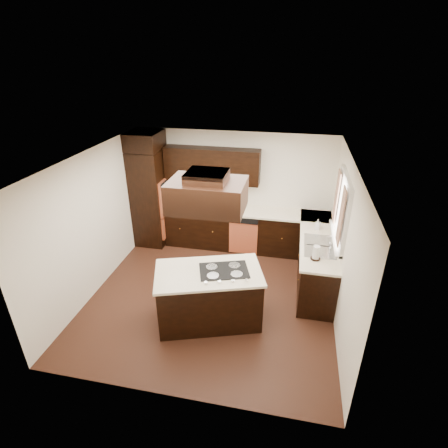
{
  "coord_description": "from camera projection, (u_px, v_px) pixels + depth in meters",
  "views": [
    {
      "loc": [
        1.24,
        -4.91,
        3.97
      ],
      "look_at": [
        0.1,
        0.6,
        1.15
      ],
      "focal_mm": 28.0,
      "sensor_mm": 36.0,
      "label": 1
    }
  ],
  "objects": [
    {
      "name": "island_top",
      "position": [
        209.0,
        273.0,
        5.35
      ],
      "size": [
        1.83,
        1.38,
        0.04
      ],
      "primitive_type": "cube",
      "rotation": [
        0.0,
        0.0,
        0.32
      ],
      "color": "#F9ECCD",
      "rests_on": "island"
    },
    {
      "name": "curtain_left",
      "position": [
        341.0,
        217.0,
        5.28
      ],
      "size": [
        0.02,
        0.34,
        0.9
      ],
      "primitive_type": "cube",
      "color": "beige",
      "rests_on": "wall_right"
    },
    {
      "name": "upper_cabinets",
      "position": [
        212.0,
        165.0,
        7.25
      ],
      "size": [
        2.0,
        0.34,
        0.72
      ],
      "primitive_type": "cube",
      "color": "black",
      "rests_on": "wall_back"
    },
    {
      "name": "window_frame",
      "position": [
        342.0,
        209.0,
        5.66
      ],
      "size": [
        0.06,
        1.32,
        1.12
      ],
      "primitive_type": "cube",
      "color": "silver",
      "rests_on": "wall_right"
    },
    {
      "name": "countertop_back",
      "position": [
        232.0,
        210.0,
        7.45
      ],
      "size": [
        2.93,
        0.63,
        0.04
      ],
      "primitive_type": "cube",
      "color": "#F9ECCD",
      "rests_on": "base_cabinets_back"
    },
    {
      "name": "blender_pitcher",
      "position": [
        176.0,
        196.0,
        7.51
      ],
      "size": [
        0.13,
        0.13,
        0.26
      ],
      "primitive_type": "cone",
      "color": "silver",
      "rests_on": "blender_base"
    },
    {
      "name": "sink_rim",
      "position": [
        319.0,
        246.0,
        6.04
      ],
      "size": [
        0.52,
        0.84,
        0.01
      ],
      "primitive_type": "cube",
      "color": "silver",
      "rests_on": "countertop_right"
    },
    {
      "name": "wall_back",
      "position": [
        234.0,
        189.0,
        7.58
      ],
      "size": [
        4.2,
        0.02,
        2.5
      ],
      "primitive_type": "cube",
      "color": "white",
      "rests_on": "ground"
    },
    {
      "name": "mixing_bowl",
      "position": [
        186.0,
        205.0,
        7.58
      ],
      "size": [
        0.25,
        0.25,
        0.06
      ],
      "primitive_type": "imported",
      "rotation": [
        0.0,
        0.0,
        0.06
      ],
      "color": "silver",
      "rests_on": "countertop_back"
    },
    {
      "name": "soap_bottle",
      "position": [
        318.0,
        224.0,
        6.56
      ],
      "size": [
        0.11,
        0.11,
        0.2
      ],
      "primitive_type": "imported",
      "rotation": [
        0.0,
        0.0,
        -0.25
      ],
      "color": "silver",
      "rests_on": "countertop_right"
    },
    {
      "name": "wall_front",
      "position": [
        166.0,
        322.0,
        3.89
      ],
      "size": [
        4.2,
        0.02,
        2.5
      ],
      "primitive_type": "cube",
      "color": "white",
      "rests_on": "ground"
    },
    {
      "name": "ceiling",
      "position": [
        209.0,
        159.0,
        5.17
      ],
      "size": [
        4.2,
        4.2,
        0.02
      ],
      "primitive_type": "cube",
      "color": "white",
      "rests_on": "ground"
    },
    {
      "name": "range_hood",
      "position": [
        207.0,
        195.0,
        4.83
      ],
      "size": [
        1.05,
        0.72,
        0.42
      ],
      "primitive_type": "cube",
      "color": "black",
      "rests_on": "ceiling"
    },
    {
      "name": "blender_base",
      "position": [
        177.0,
        203.0,
        7.59
      ],
      "size": [
        0.15,
        0.15,
        0.1
      ],
      "primitive_type": "cylinder",
      "color": "silver",
      "rests_on": "countertop_back"
    },
    {
      "name": "base_cabinets_right",
      "position": [
        316.0,
        259.0,
        6.56
      ],
      "size": [
        0.6,
        2.4,
        0.88
      ],
      "primitive_type": "cube",
      "color": "black",
      "rests_on": "floor"
    },
    {
      "name": "wall_right",
      "position": [
        344.0,
        247.0,
        5.35
      ],
      "size": [
        0.02,
        4.2,
        2.5
      ],
      "primitive_type": "cube",
      "color": "white",
      "rests_on": "ground"
    },
    {
      "name": "spice_rack",
      "position": [
        198.0,
        200.0,
        7.51
      ],
      "size": [
        0.34,
        0.11,
        0.27
      ],
      "primitive_type": "cube",
      "rotation": [
        0.0,
        0.0,
        -0.1
      ],
      "color": "black",
      "rests_on": "countertop_back"
    },
    {
      "name": "paper_towel",
      "position": [
        316.0,
        253.0,
        5.61
      ],
      "size": [
        0.14,
        0.14,
        0.24
      ],
      "primitive_type": "cylinder",
      "rotation": [
        0.0,
        0.0,
        -0.28
      ],
      "color": "silver",
      "rests_on": "countertop_right"
    },
    {
      "name": "window_pane",
      "position": [
        344.0,
        209.0,
        5.66
      ],
      "size": [
        0.0,
        1.2,
        1.0
      ],
      "primitive_type": "cube",
      "color": "white",
      "rests_on": "wall_right"
    },
    {
      "name": "countertop_right",
      "position": [
        318.0,
        237.0,
        6.36
      ],
      "size": [
        0.63,
        2.4,
        0.04
      ],
      "primitive_type": "cube",
      "color": "#F9ECCD",
      "rests_on": "base_cabinets_right"
    },
    {
      "name": "base_cabinets_back",
      "position": [
        232.0,
        229.0,
        7.67
      ],
      "size": [
        2.93,
        0.6,
        0.88
      ],
      "primitive_type": "cube",
      "color": "black",
      "rests_on": "floor"
    },
    {
      "name": "hood_duct",
      "position": [
        207.0,
        176.0,
        4.71
      ],
      "size": [
        0.55,
        0.5,
        0.13
      ],
      "primitive_type": "cube",
      "color": "black",
      "rests_on": "ceiling"
    },
    {
      "name": "floor",
      "position": [
        212.0,
        295.0,
        6.3
      ],
      "size": [
        4.2,
        4.2,
        0.02
      ],
      "primitive_type": "cube",
      "color": "#502A1A",
      "rests_on": "ground"
    },
    {
      "name": "wall_left",
      "position": [
        94.0,
        222.0,
        6.12
      ],
      "size": [
        0.02,
        4.2,
        2.5
      ],
      "primitive_type": "cube",
      "color": "white",
      "rests_on": "ground"
    },
    {
      "name": "dishwasher_front",
      "position": [
        243.0,
        238.0,
        7.38
      ],
      "size": [
        0.6,
        0.05,
        0.72
      ],
      "primitive_type": "cube",
      "color": "#C95A35",
      "rests_on": "floor"
    },
    {
      "name": "curtain_right",
      "position": [
        337.0,
        196.0,
        6.02
      ],
      "size": [
        0.02,
        0.34,
        0.9
      ],
      "primitive_type": "cube",
      "color": "beige",
      "rests_on": "wall_right"
    },
    {
      "name": "wall_oven_face",
      "position": [
        165.0,
        196.0,
        7.54
      ],
      "size": [
        0.05,
        0.62,
        0.78
      ],
      "primitive_type": "cube",
      "color": "#C95A35",
      "rests_on": "oven_column"
    },
    {
      "name": "oven_column",
      "position": [
        150.0,
        198.0,
        7.63
      ],
      "size": [
        0.65,
        0.75,
        2.12
      ],
      "primitive_type": "cube",
      "color": "black",
      "rests_on": "floor"
    },
    {
      "name": "island",
      "position": [
        209.0,
        297.0,
        5.55
      ],
      "size": [
        1.76,
        1.31,
        0.88
      ],
      "primitive_type": "cube",
      "rotation": [
        0.0,
        0.0,
        0.32
      ],
      "color": "black",
      "rests_on": "floor"
    },
    {
      "name": "cooktop",
      "position": [
        224.0,
        270.0,
        5.36
      ],
      "size": [
        0.86,
        0.7,
        0.01
      ],
      "primitive_type": "cube",
      "rotation": [
        0.0,
        0.0,
        0.32
      ],
      "color": "black",
      "rests_on": "island_top"
    }
  ]
}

